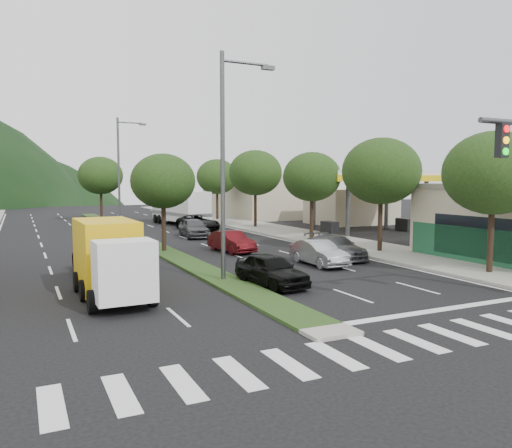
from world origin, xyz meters
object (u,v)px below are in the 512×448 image
car_queue_c (231,242)px  motorhome (180,207)px  tree_r_d (255,173)px  car_queue_e (194,228)px  tree_med_far (100,176)px  tree_r_a (493,173)px  tree_r_c (312,177)px  tree_r_e (217,177)px  sedan_silver (319,253)px  box_truck (110,261)px  tree_r_b (381,171)px  car_queue_b (336,247)px  car_queue_a (271,270)px  streetlight_near (227,155)px  streetlight_mid (121,168)px  tree_med_near (163,181)px  car_queue_d (198,223)px  suv_maroon (106,258)px  car_queue_f (180,216)px

car_queue_c → motorhome: (2.81, 20.21, 1.15)m
tree_r_d → car_queue_e: bearing=-147.2°
tree_med_far → tree_r_a: bearing=-73.3°
tree_r_c → tree_r_e: 20.00m
tree_med_far → car_queue_e: (4.28, -18.97, -4.25)m
tree_r_e → car_queue_c: (-8.17, -23.74, -4.23)m
tree_med_far → sedan_silver: bearing=-79.8°
box_truck → tree_r_b: bearing=-165.4°
car_queue_b → tree_r_d: bearing=79.6°
sedan_silver → car_queue_e: car_queue_e is taller
sedan_silver → car_queue_a: car_queue_a is taller
tree_med_far → car_queue_a: (1.50, -37.74, -4.31)m
tree_med_far → streetlight_near: 36.01m
tree_r_d → streetlight_mid: 12.18m
tree_r_e → streetlight_mid: size_ratio=0.67×
tree_r_c → tree_med_near: 12.17m
tree_med_near → tree_r_a: bearing=-49.4°
tree_r_b → streetlight_near: 12.47m
tree_r_e → car_queue_d: (-5.67, -9.97, -4.18)m
tree_r_c → streetlight_mid: bearing=132.2°
tree_r_a → streetlight_mid: 31.32m
tree_r_c → tree_med_far: size_ratio=0.93×
car_queue_a → motorhome: bearing=74.4°
tree_r_e → car_queue_c: size_ratio=1.67×
tree_r_e → tree_r_c: bearing=-90.0°
tree_r_b → suv_maroon: tree_r_b is taller
car_queue_e → car_queue_d: bearing=72.3°
tree_r_e → car_queue_b: bearing=-97.5°
tree_med_far → car_queue_f: bearing=-30.7°
streetlight_near → car_queue_c: size_ratio=2.50×
tree_r_c → streetlight_near: (-11.79, -12.00, 0.84)m
car_queue_a → box_truck: bearing=166.3°
tree_med_near → tree_r_c: bearing=9.5°
tree_med_near → car_queue_b: bearing=-39.4°
car_queue_d → tree_r_a: bearing=-85.0°
tree_r_d → car_queue_c: 16.62m
tree_r_e → tree_med_near: 25.06m
car_queue_b → box_truck: size_ratio=0.78×
streetlight_near → box_truck: streetlight_near is taller
streetlight_near → tree_r_a: bearing=-18.7°
car_queue_e → sedan_silver: bearing=-78.5°
streetlight_mid → car_queue_d: size_ratio=1.95×
car_queue_e → car_queue_f: car_queue_e is taller
sedan_silver → car_queue_f: 29.82m
tree_r_b → streetlight_near: (-11.79, -4.00, 0.55)m
tree_med_near → car_queue_d: bearing=62.2°
car_queue_f → tree_med_near: bearing=-110.9°
car_queue_e → tree_med_far: bearing=107.4°
tree_med_far → sedan_silver: 35.06m
tree_med_near → car_queue_d: tree_med_near is taller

